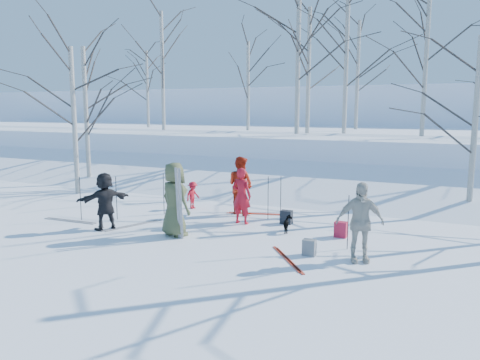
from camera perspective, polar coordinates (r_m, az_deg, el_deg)
The scene contains 37 objects.
ground at distance 12.78m, azimuth -2.90°, elevation -6.70°, with size 120.00×120.00×0.00m, color white.
snow_ramp at distance 19.05m, azimuth 7.10°, elevation -1.14°, with size 70.00×9.50×1.40m, color white.
snow_plateau at distance 28.55m, azimuth 13.47°, elevation 3.69°, with size 70.00×18.00×2.20m, color white.
far_hill at distance 49.21m, azimuth 18.64°, elevation 6.68°, with size 90.00×30.00×6.00m, color white.
skier_olive_center at distance 12.58m, azimuth -7.98°, elevation -2.36°, with size 0.97×0.63×1.99m, color #3F472A.
skier_red_north at distance 13.83m, azimuth 0.19°, elevation -1.94°, with size 0.61×0.40×1.67m, color #B6101F.
skier_redor_behind at distance 15.09m, azimuth 0.06°, elevation -0.65°, with size 0.91×0.71×1.87m, color #B2220D.
skier_red_seated at distance 16.03m, azimuth -5.77°, elevation -1.85°, with size 0.60×0.34×0.93m, color #B6101F.
skier_cream_east at distance 10.73m, azimuth 14.40°, elevation -5.01°, with size 1.06×0.44×1.81m, color beige.
skier_grey_west at distance 13.69m, azimuth -16.14°, elevation -2.48°, with size 1.52×0.48×1.63m, color black.
dog at distance 13.02m, azimuth 5.86°, elevation -5.40°, with size 0.25×0.54×0.46m, color black.
upright_ski_left at distance 12.27m, azimuth -7.59°, elevation -2.86°, with size 0.07×0.02×1.90m, color silver.
upright_ski_right at distance 12.19m, azimuth -7.25°, elevation -2.93°, with size 0.07×0.02×1.90m, color silver.
ski_pair_a at distance 15.23m, azimuth 2.03°, elevation -4.12°, with size 1.89×0.69×0.02m, color #B62E1A, non-canonical shape.
ski_pair_b at distance 15.19m, azimuth -19.96°, elevation -4.68°, with size 1.91×0.29×0.02m, color silver, non-canonical shape.
ski_pair_c at distance 10.80m, azimuth 5.81°, elevation -9.60°, with size 1.33×1.62×0.02m, color #B62E1A, non-canonical shape.
ski_pair_d at distance 14.09m, azimuth -12.94°, elevation -5.40°, with size 0.81×1.86×0.02m, color silver, non-canonical shape.
ski_pole_a at distance 14.39m, azimuth 3.44°, elevation -2.21°, with size 0.02×0.02×1.34m, color black.
ski_pole_b at distance 14.85m, azimuth -14.83°, elevation -2.15°, with size 0.02×0.02×1.34m, color black.
ski_pole_c at distance 14.48m, azimuth 4.98°, elevation -2.16°, with size 0.02×0.02×1.34m, color black.
ski_pole_d at distance 15.27m, azimuth -9.29°, elevation -1.67°, with size 0.02×0.02×1.34m, color black.
ski_pole_e at distance 11.64m, azimuth 13.04°, elevation -5.06°, with size 0.02×0.02×1.34m, color black.
ski_pole_f at distance 15.08m, azimuth -18.88°, elevation -2.16°, with size 0.02×0.02×1.34m, color black.
backpack_red at distance 12.78m, azimuth 12.17°, elevation -5.92°, with size 0.32×0.22×0.42m, color #A61931.
backpack_grey at distance 11.12m, azimuth 8.44°, elevation -8.15°, with size 0.30×0.20×0.38m, color slate.
backpack_dark at distance 13.99m, azimuth 5.68°, elevation -4.53°, with size 0.34×0.24×0.40m, color black.
birch_plateau_a at distance 26.43m, azimuth -9.43°, elevation 12.92°, with size 5.04×5.04×6.34m, color silver, non-canonical shape.
birch_plateau_b at distance 22.45m, azimuth 7.09°, elevation 14.61°, with size 5.52×5.52×7.03m, color silver, non-canonical shape.
birch_plateau_c at distance 21.72m, azimuth 21.67°, elevation 12.51°, with size 4.59×4.59×5.71m, color silver, non-canonical shape.
birch_plateau_d at distance 23.08m, azimuth 12.80°, elevation 13.27°, with size 4.95×4.95×6.21m, color silver, non-canonical shape.
birch_plateau_f at distance 27.78m, azimuth 14.13°, elevation 12.24°, with size 4.82×4.82×6.03m, color silver, non-canonical shape.
birch_plateau_i at distance 23.02m, azimuth 8.35°, elevation 12.98°, with size 4.71×4.71×5.87m, color silver, non-canonical shape.
birch_plateau_j at distance 25.71m, azimuth 0.98°, elevation 11.34°, with size 3.90×3.90×4.72m, color silver, non-canonical shape.
birch_plateau_k at distance 30.20m, azimuth -11.23°, elevation 10.78°, with size 3.89×3.89×4.70m, color silver, non-canonical shape.
birch_edge_a at distance 19.70m, azimuth -19.56°, elevation 6.74°, with size 4.63×4.63×5.76m, color silver, non-canonical shape.
birch_edge_d at distance 22.08m, azimuth -18.24°, elevation 7.37°, with size 4.85×4.85×6.07m, color silver, non-canonical shape.
birch_edge_e at distance 16.48m, azimuth 26.71°, elevation 5.75°, with size 4.53×4.53×5.61m, color silver, non-canonical shape.
Camera 1 is at (5.85, -10.84, 3.41)m, focal length 35.00 mm.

